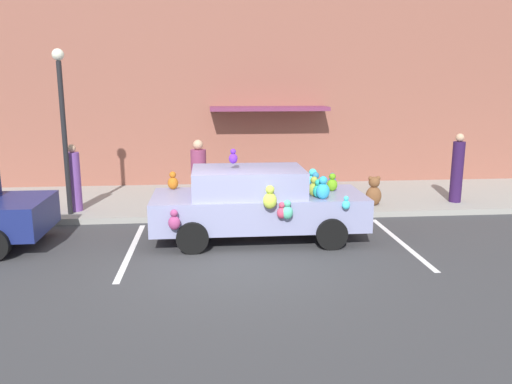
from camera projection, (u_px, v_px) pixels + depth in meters
The scene contains 11 objects.
ground_plane at pixel (228, 264), 9.44m from camera, with size 60.00×60.00×0.00m, color #38383A.
sidewalk at pixel (221, 200), 14.29m from camera, with size 24.00×4.00×0.15m, color gray.
storefront_building at pixel (219, 87), 15.72m from camera, with size 24.00×1.25×6.40m.
parking_stripe_front at pixel (400, 242), 10.74m from camera, with size 0.12×3.60×0.01m, color silver.
parking_stripe_rear at pixel (131, 250), 10.23m from camera, with size 0.12×3.60×0.01m, color silver.
plush_covered_car at pixel (257, 203), 10.83m from camera, with size 4.51×2.06×1.98m.
teddy_bear_on_sidewalk at pixel (374, 192), 13.25m from camera, with size 0.41×0.34×0.79m.
street_lamp_post at pixel (63, 115), 11.96m from camera, with size 0.28×0.28×3.94m.
pedestrian_near_shopfront at pixel (74, 180), 12.62m from camera, with size 0.33×0.33×1.68m.
pedestrian_walking_past at pixel (199, 178), 12.62m from camera, with size 0.38×0.38×1.79m.
pedestrian_by_lamp at pixel (457, 170), 13.56m from camera, with size 0.31×0.31×1.85m.
Camera 1 is at (-0.32, -8.95, 3.30)m, focal length 35.48 mm.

